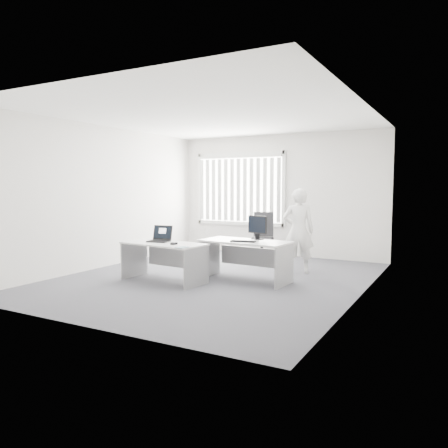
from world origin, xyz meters
The scene contains 18 objects.
ground centered at (0.00, 0.00, 0.00)m, with size 6.00×6.00×0.00m, color #58575F.
wall_back centered at (0.00, 3.00, 1.40)m, with size 5.00×0.02×2.80m, color silver.
wall_front centered at (0.00, -3.00, 1.40)m, with size 5.00×0.02×2.80m, color silver.
wall_left centered at (-2.50, 0.00, 1.40)m, with size 0.02×6.00×2.80m, color silver.
wall_right centered at (2.50, 0.00, 1.40)m, with size 0.02×6.00×2.80m, color silver.
ceiling centered at (0.00, 0.00, 2.80)m, with size 5.00×6.00×0.02m, color white.
window centered at (-1.00, 2.96, 1.55)m, with size 2.32×0.06×1.76m, color silver.
blinds centered at (-1.00, 2.90, 1.52)m, with size 2.20×0.10×1.50m, color silver, non-canonical shape.
desk_near centered at (-0.64, -0.61, 0.48)m, with size 1.51×0.82×0.66m.
desk_far centered at (0.54, 0.10, 0.50)m, with size 1.56×0.81×0.69m.
office_chair centered at (-0.05, 2.19, 0.32)m, with size 0.72×0.72×1.04m.
person centered at (1.11, 1.19, 0.79)m, with size 0.58×0.38×1.57m, color silver.
laptop centered at (-0.80, -0.54, 0.80)m, with size 0.36×0.32×0.28m, color black, non-canonical shape.
paper_sheet centered at (-0.33, -0.71, 0.66)m, with size 0.27×0.19×0.00m, color white.
mouse centered at (-0.36, -0.71, 0.68)m, with size 0.07×0.12×0.05m, color silver, non-canonical shape.
booklet centered at (-0.05, -0.93, 0.66)m, with size 0.14×0.19×0.01m, color silver.
keyboard centered at (0.59, -0.07, 0.70)m, with size 0.42×0.14×0.02m, color black.
monitor centered at (0.66, 0.36, 0.90)m, with size 0.41×0.12×0.41m, color black, non-canonical shape.
Camera 1 is at (3.77, -6.53, 1.62)m, focal length 35.00 mm.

